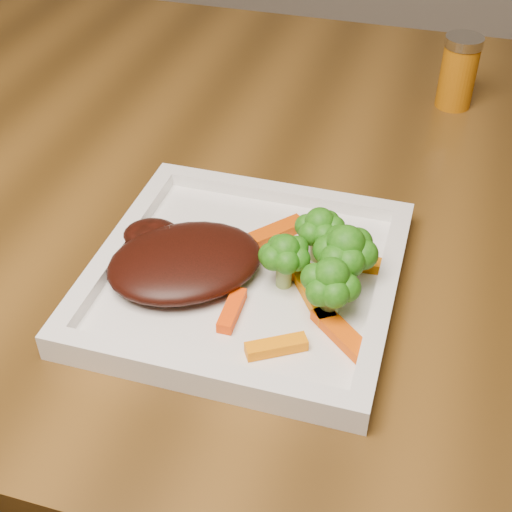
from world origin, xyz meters
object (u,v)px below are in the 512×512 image
(dining_table, at_px, (405,415))
(spice_shaker, at_px, (458,72))
(steak, at_px, (185,262))
(plate, at_px, (246,280))

(dining_table, bearing_deg, spice_shaker, 94.30)
(spice_shaker, bearing_deg, steak, -116.24)
(plate, height_order, steak, steak)
(plate, bearing_deg, steak, -164.88)
(plate, distance_m, spice_shaker, 0.44)
(steak, bearing_deg, spice_shaker, 63.76)
(dining_table, xyz_separation_m, plate, (-0.17, -0.20, 0.38))
(dining_table, relative_size, plate, 5.93)
(dining_table, relative_size, steak, 11.31)
(dining_table, xyz_separation_m, spice_shaker, (-0.02, 0.21, 0.42))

